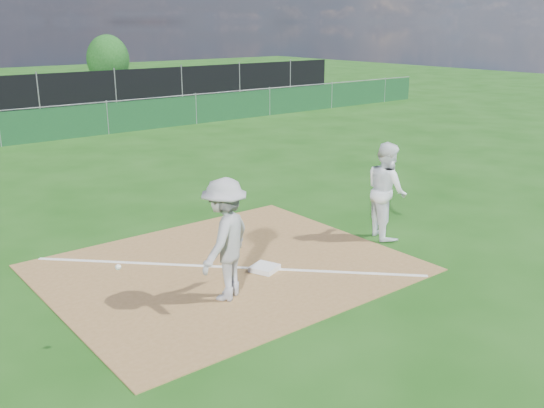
{
  "coord_description": "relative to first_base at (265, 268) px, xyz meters",
  "views": [
    {
      "loc": [
        -5.56,
        -7.3,
        4.19
      ],
      "look_at": [
        1.03,
        1.0,
        1.0
      ],
      "focal_mm": 40.0,
      "sensor_mm": 36.0,
      "label": 1
    }
  ],
  "objects": [
    {
      "name": "car_right",
      "position": [
        6.05,
        27.75,
        0.61
      ],
      "size": [
        4.81,
        2.43,
        1.34
      ],
      "primitive_type": "imported",
      "rotation": [
        0.0,
        0.0,
        1.69
      ],
      "color": "black",
      "rests_on": "parking_lot"
    },
    {
      "name": "tree_right",
      "position": [
        11.6,
        32.42,
        1.68
      ],
      "size": [
        2.87,
        2.87,
        3.4
      ],
      "color": "#382316",
      "rests_on": "ground"
    },
    {
      "name": "play_at_first",
      "position": [
        -1.12,
        -0.46,
        0.92
      ],
      "size": [
        2.67,
        1.25,
        1.93
      ],
      "color": "#B5B5B7",
      "rests_on": "infield_dirt"
    },
    {
      "name": "infield_dirt",
      "position": [
        -0.44,
        0.53,
        -0.05
      ],
      "size": [
        6.0,
        5.0,
        0.02
      ],
      "primitive_type": "cube",
      "color": "olive",
      "rests_on": "ground"
    },
    {
      "name": "foul_line",
      "position": [
        -0.44,
        0.53,
        -0.04
      ],
      "size": [
        5.01,
        5.01,
        0.01
      ],
      "primitive_type": "cube",
      "rotation": [
        0.0,
        0.0,
        0.79
      ],
      "color": "white",
      "rests_on": "infield_dirt"
    },
    {
      "name": "runner",
      "position": [
        3.04,
        -0.07,
        0.91
      ],
      "size": [
        1.06,
        1.16,
        1.94
      ],
      "primitive_type": "imported",
      "rotation": [
        0.0,
        0.0,
        1.14
      ],
      "color": "white",
      "rests_on": "ground"
    },
    {
      "name": "first_base",
      "position": [
        0.0,
        0.0,
        0.0
      ],
      "size": [
        0.55,
        0.55,
        0.09
      ],
      "primitive_type": "cube",
      "rotation": [
        0.0,
        0.0,
        0.37
      ],
      "color": "white",
      "rests_on": "infield_dirt"
    },
    {
      "name": "ground",
      "position": [
        -0.44,
        9.53,
        -0.06
      ],
      "size": [
        90.0,
        90.0,
        0.0
      ],
      "primitive_type": "plane",
      "color": "#15470F",
      "rests_on": "ground"
    }
  ]
}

